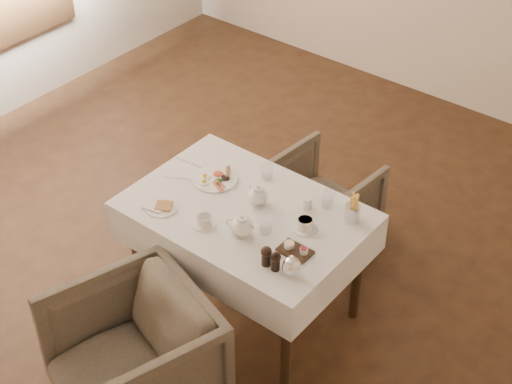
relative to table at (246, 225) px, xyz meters
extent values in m
plane|color=black|center=(-0.67, 0.40, -0.64)|extent=(5.00, 5.00, 0.00)
cube|color=black|center=(0.00, 0.00, 0.08)|extent=(1.20, 0.80, 0.04)
cube|color=silver|center=(0.00, 0.00, 0.00)|extent=(1.28, 0.88, 0.23)
cylinder|color=black|center=(-0.54, 0.34, -0.29)|extent=(0.06, 0.06, 0.70)
cylinder|color=black|center=(0.54, 0.34, -0.29)|extent=(0.06, 0.06, 0.70)
cylinder|color=black|center=(-0.54, -0.34, -0.29)|extent=(0.06, 0.06, 0.70)
cylinder|color=black|center=(0.54, -0.34, -0.29)|extent=(0.06, 0.06, 0.70)
imported|color=#494136|center=(-0.01, -0.89, -0.29)|extent=(0.94, 0.95, 0.69)
imported|color=#494136|center=(-0.04, 0.82, -0.35)|extent=(0.66, 0.68, 0.57)
cylinder|color=white|center=(-0.30, 0.10, 0.12)|extent=(0.26, 0.26, 0.01)
ellipsoid|color=#B63C20|center=(-0.31, 0.14, 0.14)|extent=(0.07, 0.06, 0.02)
cylinder|color=brown|center=(-0.28, 0.18, 0.14)|extent=(0.08, 0.09, 0.02)
cylinder|color=black|center=(-0.25, 0.13, 0.13)|extent=(0.05, 0.05, 0.01)
cube|color=maroon|center=(-0.23, 0.05, 0.13)|extent=(0.09, 0.06, 0.01)
ellipsoid|color=#264C19|center=(-0.27, 0.09, 0.13)|extent=(0.05, 0.04, 0.02)
cylinder|color=white|center=(-0.36, -0.28, 0.12)|extent=(0.18, 0.18, 0.01)
cube|color=brown|center=(-0.35, -0.27, 0.13)|extent=(0.12, 0.12, 0.01)
cube|color=silver|center=(-0.39, -0.30, 0.13)|extent=(0.13, 0.11, 0.01)
cylinder|color=white|center=(0.25, 0.22, 0.15)|extent=(0.06, 0.06, 0.07)
cylinder|color=white|center=(-0.09, -0.24, 0.12)|extent=(0.13, 0.13, 0.01)
cylinder|color=white|center=(-0.09, -0.24, 0.15)|extent=(0.09, 0.09, 0.05)
cylinder|color=olive|center=(-0.09, -0.24, 0.18)|extent=(0.07, 0.07, 0.00)
cylinder|color=white|center=(0.35, 0.07, 0.12)|extent=(0.13, 0.13, 0.01)
cylinder|color=white|center=(0.35, 0.07, 0.15)|extent=(0.10, 0.10, 0.06)
cylinder|color=olive|center=(0.35, 0.07, 0.18)|extent=(0.08, 0.08, 0.00)
cylinder|color=silver|center=(-0.08, 0.29, 0.16)|extent=(0.09, 0.09, 0.09)
cylinder|color=silver|center=(0.20, -0.08, 0.16)|extent=(0.07, 0.07, 0.09)
cylinder|color=silver|center=(0.33, 0.30, 0.16)|extent=(0.09, 0.09, 0.09)
cube|color=black|center=(0.42, -0.11, 0.12)|extent=(0.17, 0.11, 0.02)
cylinder|color=white|center=(0.38, -0.11, 0.15)|extent=(0.05, 0.05, 0.03)
cylinder|color=maroon|center=(0.46, -0.10, 0.15)|extent=(0.04, 0.04, 0.03)
cylinder|color=silver|center=(0.50, 0.28, 0.17)|extent=(0.08, 0.08, 0.10)
cube|color=silver|center=(-0.53, 0.13, 0.12)|extent=(0.18, 0.03, 0.00)
cube|color=silver|center=(-0.47, -0.01, 0.12)|extent=(0.19, 0.10, 0.00)
camera|label=1|loc=(2.10, -2.56, 2.79)|focal=55.00mm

